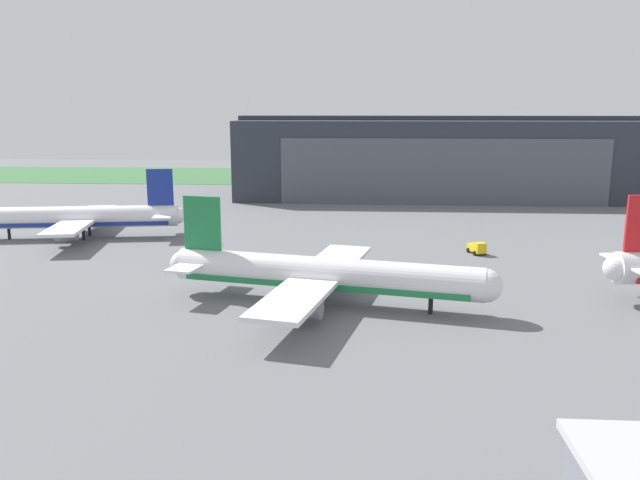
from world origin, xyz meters
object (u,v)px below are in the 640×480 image
object	(u,v)px
maintenance_hangar	(437,159)
airliner_far_left	(77,218)
ops_van	(477,248)
airliner_near_right	(324,275)

from	to	relation	value
maintenance_hangar	airliner_far_left	distance (m)	95.91
airliner_far_left	ops_van	world-z (taller)	airliner_far_left
airliner_near_right	ops_van	distance (m)	38.29
maintenance_hangar	airliner_near_right	size ratio (longest dim) A/B	2.58
maintenance_hangar	airliner_far_left	size ratio (longest dim) A/B	2.68
airliner_far_left	maintenance_hangar	bearing A→B (deg)	39.36
maintenance_hangar	airliner_far_left	world-z (taller)	maintenance_hangar
airliner_near_right	airliner_far_left	distance (m)	62.15
airliner_far_left	ops_van	bearing A→B (deg)	-6.54
airliner_near_right	airliner_far_left	xyz separation A→B (m)	(-49.16, 38.02, 0.08)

